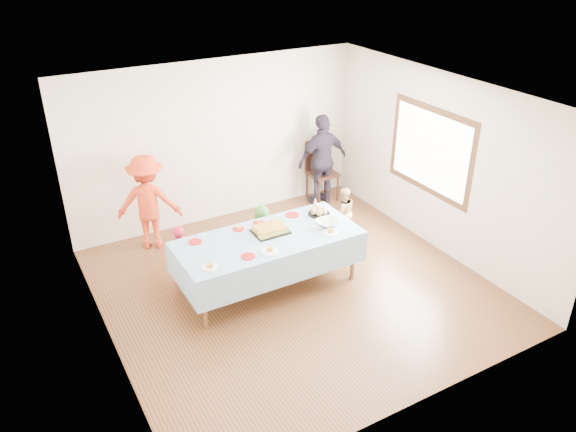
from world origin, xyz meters
name	(u,v)px	position (x,y,z in m)	size (l,w,h in m)	color
ground	(294,287)	(0.00, 0.00, 0.00)	(5.00, 5.00, 0.00)	#492D15
room_walls	(298,169)	(0.05, 0.00, 1.77)	(5.04, 5.04, 2.72)	beige
party_table	(268,241)	(-0.28, 0.20, 0.72)	(2.50, 1.10, 0.78)	brown
birthday_cake	(270,229)	(-0.19, 0.31, 0.82)	(0.49, 0.37, 0.09)	black
rolls_tray	(319,212)	(0.67, 0.43, 0.82)	(0.32, 0.32, 0.10)	black
punch_bowl	(327,223)	(0.59, 0.09, 0.82)	(0.30, 0.30, 0.07)	silver
party_hat	(315,203)	(0.73, 0.63, 0.87)	(0.10, 0.10, 0.17)	white
fork_pile	(316,227)	(0.40, 0.08, 0.81)	(0.24, 0.18, 0.07)	white
plate_red_far_a	(195,242)	(-1.19, 0.56, 0.79)	(0.18, 0.18, 0.01)	#B40E0D
plate_red_far_b	(238,229)	(-0.54, 0.60, 0.79)	(0.16, 0.16, 0.01)	#B40E0D
plate_red_far_c	(259,223)	(-0.21, 0.62, 0.79)	(0.16, 0.16, 0.01)	#B40E0D
plate_red_far_d	(292,215)	(0.32, 0.60, 0.79)	(0.20, 0.20, 0.01)	#B40E0D
plate_red_near	(248,256)	(-0.74, -0.12, 0.79)	(0.19, 0.19, 0.01)	#B40E0D
plate_white_left	(210,267)	(-1.26, -0.12, 0.79)	(0.19, 0.19, 0.01)	white
plate_white_mid	(270,251)	(-0.44, -0.14, 0.79)	(0.23, 0.23, 0.01)	white
plate_white_right	(331,232)	(0.51, -0.11, 0.79)	(0.23, 0.23, 0.01)	white
dining_chair	(320,167)	(1.87, 2.29, 0.61)	(0.48, 0.48, 1.09)	black
toddler_left	(179,255)	(-1.32, 0.90, 0.44)	(0.32, 0.21, 0.89)	red
toddler_mid	(262,233)	(-0.02, 0.90, 0.43)	(0.42, 0.28, 0.87)	#377426
toddler_right	(343,212)	(1.43, 0.90, 0.42)	(0.40, 0.31, 0.83)	tan
adult_left	(148,202)	(-1.35, 2.09, 0.76)	(0.98, 0.56, 1.51)	red
adult_right	(322,160)	(1.79, 2.09, 0.83)	(0.97, 0.40, 1.65)	#2B2431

